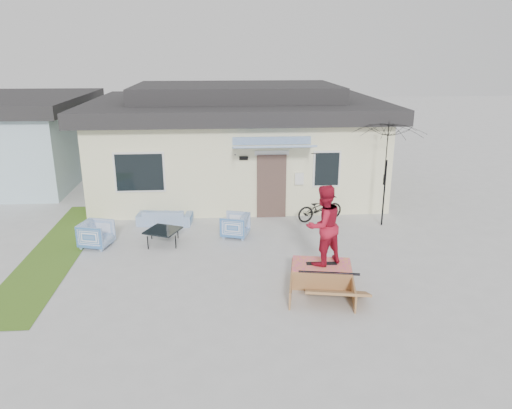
{
  "coord_description": "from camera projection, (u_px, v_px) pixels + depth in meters",
  "views": [
    {
      "loc": [
        -0.62,
        -10.75,
        5.35
      ],
      "look_at": [
        0.3,
        1.8,
        1.3
      ],
      "focal_mm": 34.22,
      "sensor_mm": 36.0,
      "label": 1
    }
  ],
  "objects": [
    {
      "name": "skate_ramp",
      "position": [
        321.0,
        274.0,
        11.59
      ],
      "size": [
        1.69,
        2.07,
        0.46
      ],
      "primitive_type": null,
      "rotation": [
        0.0,
        0.0,
        -0.18
      ],
      "color": "#98683C",
      "rests_on": "ground"
    },
    {
      "name": "skater",
      "position": [
        323.0,
        224.0,
        11.26
      ],
      "size": [
        1.17,
        1.08,
        1.92
      ],
      "primitive_type": "imported",
      "rotation": [
        0.0,
        0.0,
        3.63
      ],
      "color": "#A9152B",
      "rests_on": "skateboard"
    },
    {
      "name": "house",
      "position": [
        237.0,
        140.0,
        18.88
      ],
      "size": [
        10.8,
        8.49,
        4.1
      ],
      "color": "#EEEBB7",
      "rests_on": "ground"
    },
    {
      "name": "patio_umbrella",
      "position": [
        386.0,
        171.0,
        14.91
      ],
      "size": [
        2.5,
        2.36,
        2.2
      ],
      "color": "black",
      "rests_on": "ground"
    },
    {
      "name": "grass_strip",
      "position": [
        57.0,
        251.0,
        13.42
      ],
      "size": [
        1.4,
        8.0,
        0.01
      ],
      "primitive_type": "cube",
      "color": "#3C651D",
      "rests_on": "ground"
    },
    {
      "name": "armchair_right",
      "position": [
        235.0,
        224.0,
        14.4
      ],
      "size": [
        0.89,
        0.92,
        0.76
      ],
      "primitive_type": "imported",
      "rotation": [
        0.0,
        0.0,
        -1.87
      ],
      "color": "#3067AF",
      "rests_on": "ground"
    },
    {
      "name": "armchair_left",
      "position": [
        96.0,
        233.0,
        13.65
      ],
      "size": [
        0.92,
        0.95,
        0.81
      ],
      "primitive_type": "imported",
      "rotation": [
        0.0,
        0.0,
        1.3
      ],
      "color": "#3067AF",
      "rests_on": "ground"
    },
    {
      "name": "loveseat",
      "position": [
        165.0,
        214.0,
        15.43
      ],
      "size": [
        1.76,
        0.69,
        0.67
      ],
      "primitive_type": "imported",
      "rotation": [
        0.0,
        0.0,
        3.03
      ],
      "color": "#3067AF",
      "rests_on": "ground"
    },
    {
      "name": "skateboard",
      "position": [
        322.0,
        263.0,
        11.56
      ],
      "size": [
        0.73,
        0.22,
        0.05
      ],
      "primitive_type": "cube",
      "rotation": [
        0.0,
        0.0,
        -0.05
      ],
      "color": "black",
      "rests_on": "skate_ramp"
    },
    {
      "name": "ground",
      "position": [
        249.0,
        278.0,
        11.88
      ],
      "size": [
        90.0,
        90.0,
        0.0
      ],
      "primitive_type": "plane",
      "color": "#B1B1B1",
      "rests_on": "ground"
    },
    {
      "name": "coffee_table",
      "position": [
        163.0,
        237.0,
        13.91
      ],
      "size": [
        1.13,
        1.13,
        0.42
      ],
      "primitive_type": "cube",
      "rotation": [
        0.0,
        0.0,
        -0.42
      ],
      "color": "black",
      "rests_on": "ground"
    },
    {
      "name": "bicycle",
      "position": [
        320.0,
        205.0,
        15.71
      ],
      "size": [
        1.67,
        1.02,
        1.01
      ],
      "primitive_type": "imported",
      "rotation": [
        0.0,
        0.0,
        1.89
      ],
      "color": "black",
      "rests_on": "ground"
    }
  ]
}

